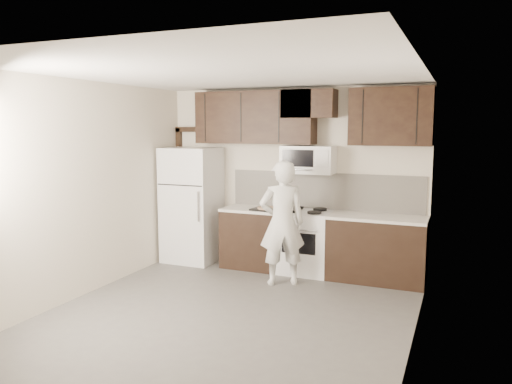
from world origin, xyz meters
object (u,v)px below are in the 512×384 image
Objects in this scene: refrigerator at (192,205)px; stove at (305,241)px; microwave at (308,160)px; person at (282,223)px.

stove is at bearing 1.51° from refrigerator.
microwave is (-0.00, 0.12, 1.19)m from stove.
microwave is 0.42× the size of refrigerator.
stove is 1.24× the size of microwave.
refrigerator reaches higher than stove.
stove is 0.56× the size of person.
person reaches higher than stove.
microwave is 2.00m from refrigerator.
stove is at bearing -89.90° from microwave.
microwave reaches higher than refrigerator.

